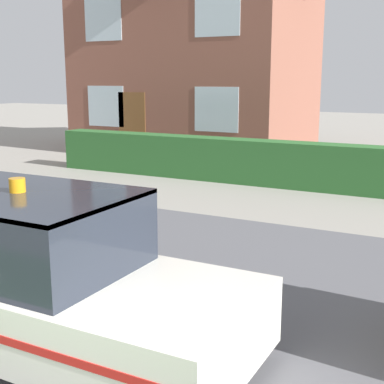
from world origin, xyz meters
name	(u,v)px	position (x,y,z in m)	size (l,w,h in m)	color
road_strip	(210,297)	(0.00, 4.15, 0.01)	(28.00, 6.88, 0.01)	#5B5B60
garden_hedge	(300,165)	(-0.97, 10.93, 0.54)	(13.53, 0.67, 1.07)	#2D662D
police_car	(32,274)	(-1.03, 2.39, 0.70)	(4.30, 1.70, 1.61)	black
house_left	(198,27)	(-6.12, 15.76, 4.24)	(7.58, 5.70, 8.32)	brown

